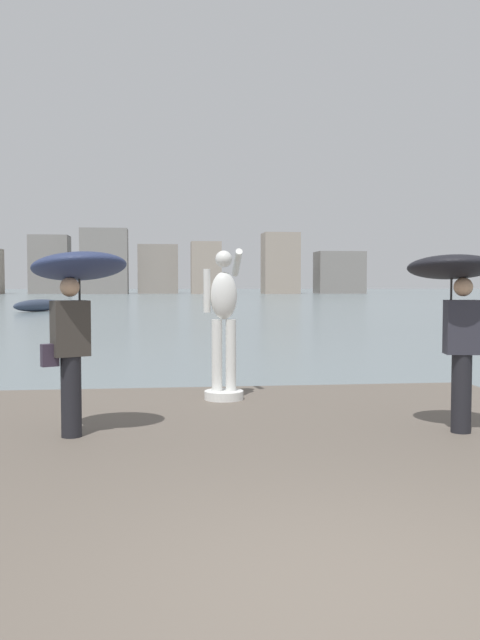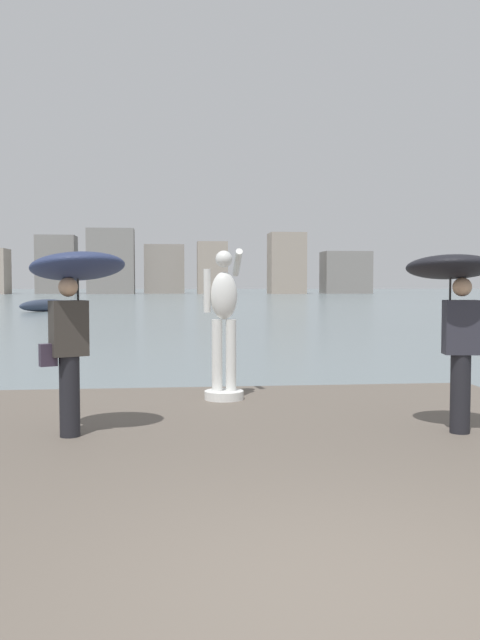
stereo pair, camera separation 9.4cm
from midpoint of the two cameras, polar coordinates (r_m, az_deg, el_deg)
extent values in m
plane|color=slate|center=(43.51, -4.68, 0.39)|extent=(400.00, 400.00, 0.00)
cube|color=#60564C|center=(6.03, 4.43, -14.93)|extent=(7.93, 10.38, 0.40)
cylinder|color=white|center=(9.81, -1.07, -6.31)|extent=(0.56, 0.56, 0.12)
cylinder|color=white|center=(9.72, -1.66, -2.98)|extent=(0.15, 0.15, 1.03)
cylinder|color=white|center=(9.74, -0.49, -2.96)|extent=(0.15, 0.15, 1.03)
ellipsoid|color=white|center=(9.68, -1.08, 2.06)|extent=(0.38, 0.26, 0.68)
sphere|color=white|center=(9.68, -1.08, 5.14)|extent=(0.24, 0.24, 0.24)
cylinder|color=white|center=(9.66, -2.50, 2.47)|extent=(0.10, 0.10, 0.62)
cylinder|color=white|center=(9.97, 0.05, 4.82)|extent=(0.10, 0.59, 0.40)
cylinder|color=black|center=(7.63, -13.76, -6.23)|extent=(0.22, 0.22, 0.88)
cube|color=#38332D|center=(7.54, -13.83, -0.68)|extent=(0.45, 0.38, 0.60)
sphere|color=tan|center=(7.53, -13.88, 2.70)|extent=(0.21, 0.21, 0.21)
cylinder|color=#262626|center=(7.60, -13.09, 1.81)|extent=(0.02, 0.02, 0.55)
ellipsoid|color=navy|center=(7.60, -13.12, 4.39)|extent=(1.37, 1.38, 0.43)
cube|color=#332838|center=(7.53, -15.45, -2.85)|extent=(0.21, 0.17, 0.24)
cylinder|color=black|center=(7.98, 18.32, -5.89)|extent=(0.22, 0.22, 0.88)
cube|color=#2D2D38|center=(7.90, 18.41, -0.58)|extent=(0.41, 0.30, 0.60)
sphere|color=tan|center=(7.89, 18.47, 2.65)|extent=(0.21, 0.21, 0.21)
cylinder|color=#262626|center=(7.90, 17.54, 1.80)|extent=(0.02, 0.02, 0.55)
ellipsoid|color=black|center=(7.90, 17.58, 4.25)|extent=(1.12, 1.14, 0.36)
ellipsoid|color=#2D384C|center=(51.63, -16.00, 1.20)|extent=(3.37, 5.38, 0.88)
cube|color=gray|center=(138.79, -15.11, 4.51)|extent=(7.52, 6.08, 11.36)
cube|color=gray|center=(132.83, -10.76, 4.86)|extent=(8.88, 4.83, 12.44)
cube|color=gray|center=(136.50, -6.35, 4.26)|extent=(7.83, 6.00, 9.65)
cube|color=gray|center=(130.82, -2.33, 4.39)|extent=(5.69, 4.41, 9.95)
cube|color=gray|center=(132.44, 3.95, 4.76)|extent=(6.82, 6.24, 11.74)
cube|color=gray|center=(137.03, 8.88, 3.95)|extent=(9.29, 6.46, 8.29)
camera|label=1|loc=(0.05, -89.72, 0.02)|focal=38.14mm
camera|label=2|loc=(0.05, 90.28, -0.02)|focal=38.14mm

